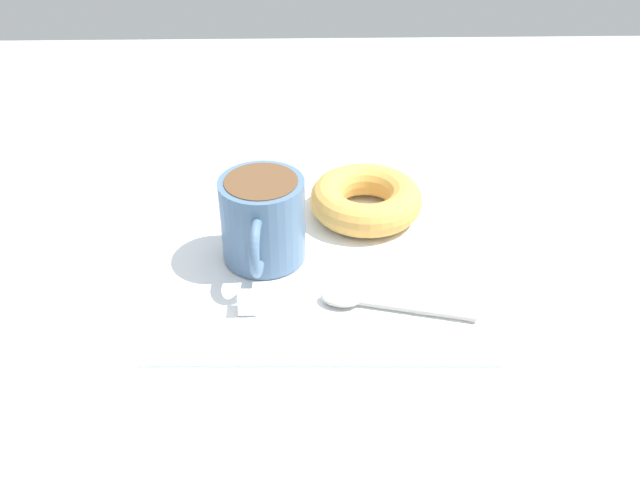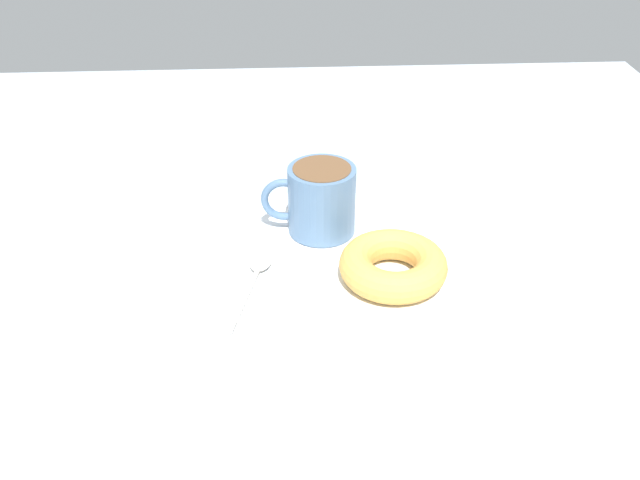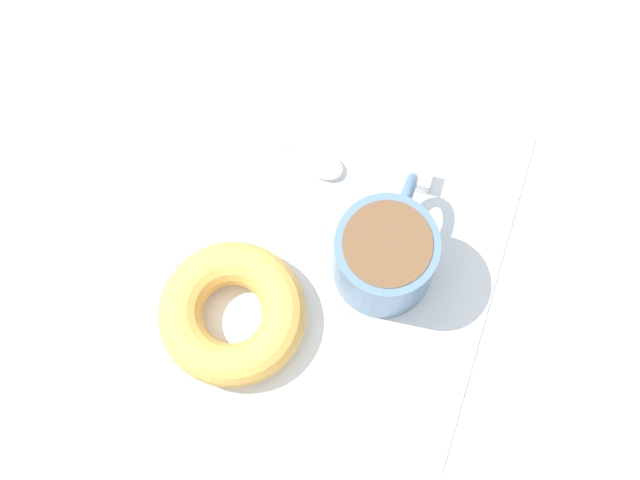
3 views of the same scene
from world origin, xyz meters
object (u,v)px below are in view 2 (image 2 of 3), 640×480
object	(u,v)px
sugar_cube	(254,221)
spoon	(256,272)
coffee_cup	(320,199)
donut	(393,265)

from	to	relation	value
sugar_cube	spoon	bearing A→B (deg)	2.41
coffee_cup	sugar_cube	distance (cm)	8.64
spoon	sugar_cube	bearing A→B (deg)	-177.59
coffee_cup	donut	world-z (taller)	coffee_cup
sugar_cube	coffee_cup	bearing A→B (deg)	82.09
coffee_cup	donut	size ratio (longest dim) A/B	0.96
donut	spoon	bearing A→B (deg)	-95.18
coffee_cup	sugar_cube	world-z (taller)	coffee_cup
coffee_cup	spoon	world-z (taller)	coffee_cup
coffee_cup	sugar_cube	bearing A→B (deg)	-97.91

